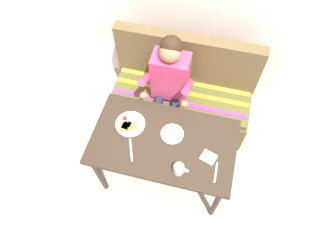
{
  "coord_description": "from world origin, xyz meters",
  "views": [
    {
      "loc": [
        0.3,
        -1.05,
        2.84
      ],
      "look_at": [
        0.0,
        0.15,
        0.72
      ],
      "focal_mm": 30.7,
      "sensor_mm": 36.0,
      "label": 1
    }
  ],
  "objects_px": {
    "couch": "(182,96)",
    "plate_breakfast": "(130,124)",
    "person": "(169,83)",
    "knife": "(131,150)",
    "table": "(164,145)",
    "napkin": "(209,157)",
    "coffee_mug": "(179,169)",
    "fork": "(216,172)",
    "plate_eggs": "(172,134)"
  },
  "relations": [
    {
      "from": "person",
      "to": "napkin",
      "type": "xyz_separation_m",
      "value": [
        0.49,
        -0.65,
        -0.01
      ]
    },
    {
      "from": "table",
      "to": "person",
      "type": "xyz_separation_m",
      "value": [
        -0.1,
        0.59,
        0.09
      ]
    },
    {
      "from": "couch",
      "to": "fork",
      "type": "xyz_separation_m",
      "value": [
        0.46,
        -0.94,
        0.4
      ]
    },
    {
      "from": "plate_breakfast",
      "to": "plate_eggs",
      "type": "height_order",
      "value": "plate_breakfast"
    },
    {
      "from": "person",
      "to": "plate_breakfast",
      "type": "xyz_separation_m",
      "value": [
        -0.21,
        -0.52,
        0.0
      ]
    },
    {
      "from": "plate_breakfast",
      "to": "knife",
      "type": "distance_m",
      "value": 0.24
    },
    {
      "from": "table",
      "to": "plate_eggs",
      "type": "bearing_deg",
      "value": 53.34
    },
    {
      "from": "table",
      "to": "coffee_mug",
      "type": "bearing_deg",
      "value": -51.98
    },
    {
      "from": "napkin",
      "to": "couch",
      "type": "bearing_deg",
      "value": 115.19
    },
    {
      "from": "napkin",
      "to": "knife",
      "type": "xyz_separation_m",
      "value": [
        -0.62,
        -0.09,
        -0.0
      ]
    },
    {
      "from": "knife",
      "to": "plate_breakfast",
      "type": "bearing_deg",
      "value": 87.55
    },
    {
      "from": "couch",
      "to": "napkin",
      "type": "height_order",
      "value": "couch"
    },
    {
      "from": "plate_breakfast",
      "to": "napkin",
      "type": "xyz_separation_m",
      "value": [
        0.7,
        -0.13,
        -0.01
      ]
    },
    {
      "from": "person",
      "to": "coffee_mug",
      "type": "bearing_deg",
      "value": -70.92
    },
    {
      "from": "fork",
      "to": "person",
      "type": "bearing_deg",
      "value": 124.74
    },
    {
      "from": "fork",
      "to": "knife",
      "type": "relative_size",
      "value": 0.85
    },
    {
      "from": "couch",
      "to": "coffee_mug",
      "type": "relative_size",
      "value": 12.2
    },
    {
      "from": "coffee_mug",
      "to": "fork",
      "type": "distance_m",
      "value": 0.29
    },
    {
      "from": "knife",
      "to": "coffee_mug",
      "type": "bearing_deg",
      "value": -34.54
    },
    {
      "from": "knife",
      "to": "couch",
      "type": "bearing_deg",
      "value": 52.77
    },
    {
      "from": "person",
      "to": "knife",
      "type": "distance_m",
      "value": 0.75
    },
    {
      "from": "table",
      "to": "couch",
      "type": "height_order",
      "value": "couch"
    },
    {
      "from": "coffee_mug",
      "to": "knife",
      "type": "height_order",
      "value": "coffee_mug"
    },
    {
      "from": "coffee_mug",
      "to": "napkin",
      "type": "xyz_separation_m",
      "value": [
        0.2,
        0.18,
        -0.05
      ]
    },
    {
      "from": "napkin",
      "to": "knife",
      "type": "distance_m",
      "value": 0.63
    },
    {
      "from": "plate_breakfast",
      "to": "knife",
      "type": "relative_size",
      "value": 1.25
    },
    {
      "from": "person",
      "to": "plate_eggs",
      "type": "relative_size",
      "value": 6.34
    },
    {
      "from": "fork",
      "to": "knife",
      "type": "bearing_deg",
      "value": 176.11
    },
    {
      "from": "table",
      "to": "plate_eggs",
      "type": "relative_size",
      "value": 6.28
    },
    {
      "from": "fork",
      "to": "napkin",
      "type": "bearing_deg",
      "value": 122.16
    },
    {
      "from": "table",
      "to": "couch",
      "type": "relative_size",
      "value": 0.83
    },
    {
      "from": "couch",
      "to": "person",
      "type": "xyz_separation_m",
      "value": [
        -0.1,
        -0.17,
        0.41
      ]
    },
    {
      "from": "couch",
      "to": "coffee_mug",
      "type": "distance_m",
      "value": 1.11
    },
    {
      "from": "fork",
      "to": "plate_eggs",
      "type": "bearing_deg",
      "value": 147.16
    },
    {
      "from": "couch",
      "to": "coffee_mug",
      "type": "bearing_deg",
      "value": -79.62
    },
    {
      "from": "coffee_mug",
      "to": "fork",
      "type": "relative_size",
      "value": 0.69
    },
    {
      "from": "coffee_mug",
      "to": "knife",
      "type": "bearing_deg",
      "value": 168.25
    },
    {
      "from": "person",
      "to": "coffee_mug",
      "type": "distance_m",
      "value": 0.87
    },
    {
      "from": "napkin",
      "to": "coffee_mug",
      "type": "bearing_deg",
      "value": -139.23
    },
    {
      "from": "couch",
      "to": "person",
      "type": "height_order",
      "value": "person"
    },
    {
      "from": "napkin",
      "to": "fork",
      "type": "distance_m",
      "value": 0.14
    },
    {
      "from": "plate_breakfast",
      "to": "table",
      "type": "bearing_deg",
      "value": -13.08
    },
    {
      "from": "plate_eggs",
      "to": "coffee_mug",
      "type": "xyz_separation_m",
      "value": [
        0.13,
        -0.31,
        0.04
      ]
    },
    {
      "from": "plate_breakfast",
      "to": "plate_eggs",
      "type": "xyz_separation_m",
      "value": [
        0.37,
        0.0,
        -0.0
      ]
    },
    {
      "from": "napkin",
      "to": "person",
      "type": "bearing_deg",
      "value": 127.04
    },
    {
      "from": "plate_breakfast",
      "to": "coffee_mug",
      "type": "height_order",
      "value": "coffee_mug"
    },
    {
      "from": "plate_eggs",
      "to": "knife",
      "type": "bearing_deg",
      "value": -142.68
    },
    {
      "from": "couch",
      "to": "plate_breakfast",
      "type": "distance_m",
      "value": 0.87
    },
    {
      "from": "person",
      "to": "plate_eggs",
      "type": "distance_m",
      "value": 0.54
    },
    {
      "from": "plate_eggs",
      "to": "coffee_mug",
      "type": "height_order",
      "value": "coffee_mug"
    }
  ]
}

